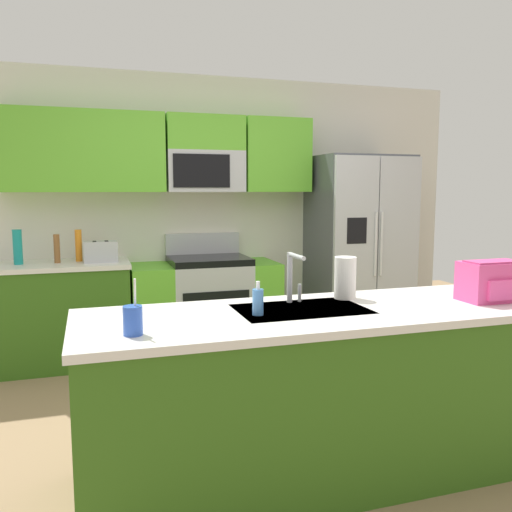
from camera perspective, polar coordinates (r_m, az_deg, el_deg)
ground_plane at (r=3.52m, az=3.01°, el=-18.42°), size 9.00×9.00×0.00m
kitchen_wall_unit at (r=5.15m, az=-6.62°, el=6.58°), size 5.20×0.43×2.60m
back_counter at (r=4.90m, az=-20.83°, el=-5.92°), size 1.27×0.63×0.90m
range_oven at (r=5.00m, az=-5.49°, el=-5.32°), size 1.36×0.61×1.10m
refrigerator at (r=5.39m, az=11.00°, el=0.69°), size 0.90×0.76×1.85m
island_counter at (r=2.92m, az=7.04°, el=-14.31°), size 2.53×0.82×0.90m
toaster at (r=4.75m, az=-16.39°, el=0.46°), size 0.28×0.16×0.18m
pepper_mill at (r=4.81m, az=-20.68°, el=0.75°), size 0.05×0.05×0.24m
bottle_teal at (r=4.83m, az=-24.31°, el=0.89°), size 0.07×0.07×0.29m
bottle_orange at (r=4.85m, az=-18.58°, el=1.08°), size 0.06×0.06×0.28m
sink_faucet at (r=2.90m, az=3.96°, el=-1.86°), size 0.08×0.21×0.28m
drink_cup_blue at (r=2.34m, az=-13.13°, el=-6.75°), size 0.08×0.08×0.25m
soap_dispenser at (r=2.64m, az=0.20°, el=-4.92°), size 0.06×0.06×0.17m
paper_towel_roll at (r=3.07m, az=9.59°, el=-2.33°), size 0.12×0.12×0.24m
backpack at (r=3.24m, az=23.95°, el=-2.41°), size 0.32×0.22×0.23m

